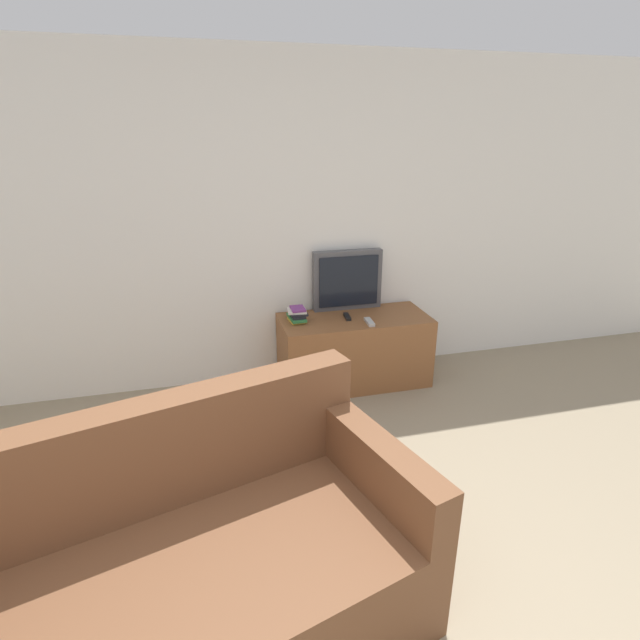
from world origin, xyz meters
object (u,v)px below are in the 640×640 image
object	(u,v)px
couch	(159,596)
remote_secondary	(369,322)
tv_stand	(354,350)
television	(347,280)
remote_on_stand	(347,317)
book_stack	(297,315)

from	to	relation	value
couch	remote_secondary	bearing A→B (deg)	35.51
tv_stand	couch	bearing A→B (deg)	-125.47
television	couch	xyz separation A→B (m)	(-1.49, -2.31, -0.52)
tv_stand	remote_on_stand	size ratio (longest dim) A/B	8.26
tv_stand	remote_on_stand	xyz separation A→B (m)	(-0.06, 0.00, 0.30)
tv_stand	book_stack	world-z (taller)	book_stack
remote_on_stand	remote_secondary	xyz separation A→B (m)	(0.13, -0.16, 0.00)
couch	remote_on_stand	bearing A→B (deg)	40.15
couch	television	bearing A→B (deg)	41.65
television	remote_secondary	distance (m)	0.46
book_stack	remote_on_stand	size ratio (longest dim) A/B	1.52
book_stack	remote_secondary	bearing A→B (deg)	-20.19
television	remote_on_stand	distance (m)	0.34
television	remote_secondary	world-z (taller)	television
couch	remote_secondary	xyz separation A→B (m)	(1.55, 1.92, 0.28)
remote_on_stand	remote_secondary	size ratio (longest dim) A/B	0.91
couch	book_stack	distance (m)	2.37
tv_stand	television	size ratio (longest dim) A/B	2.08
tv_stand	book_stack	distance (m)	0.59
television	book_stack	world-z (taller)	television
tv_stand	book_stack	size ratio (longest dim) A/B	5.44
remote_on_stand	tv_stand	bearing A→B (deg)	-0.45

